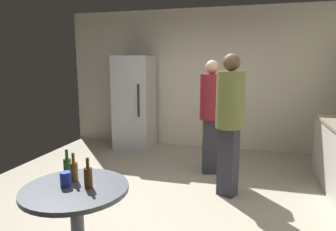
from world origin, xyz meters
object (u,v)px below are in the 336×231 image
at_px(refrigerator, 135,103).
at_px(person_in_maroon_shirt, 211,108).
at_px(beer_bottle_amber, 74,171).
at_px(plastic_cup_blue, 66,179).
at_px(person_in_olive_shirt, 230,114).
at_px(beer_bottle_green, 67,167).
at_px(foreground_table, 76,200).
at_px(beer_bottle_brown, 88,177).

height_order(refrigerator, person_in_maroon_shirt, refrigerator).
height_order(beer_bottle_amber, plastic_cup_blue, beer_bottle_amber).
bearing_deg(person_in_olive_shirt, plastic_cup_blue, -5.52).
bearing_deg(beer_bottle_green, person_in_olive_shirt, 53.58).
relative_size(foreground_table, person_in_maroon_shirt, 0.47).
bearing_deg(foreground_table, person_in_olive_shirt, 60.19).
xyz_separation_m(refrigerator, beer_bottle_amber, (0.84, -3.46, -0.08)).
height_order(beer_bottle_amber, person_in_maroon_shirt, person_in_maroon_shirt).
relative_size(foreground_table, beer_bottle_brown, 3.48).
bearing_deg(beer_bottle_amber, foreground_table, -54.74).
relative_size(foreground_table, beer_bottle_green, 3.48).
xyz_separation_m(beer_bottle_amber, person_in_maroon_shirt, (0.78, 2.41, 0.18)).
distance_m(beer_bottle_green, person_in_maroon_shirt, 2.51).
bearing_deg(person_in_maroon_shirt, person_in_olive_shirt, 9.19).
height_order(foreground_table, person_in_maroon_shirt, person_in_maroon_shirt).
xyz_separation_m(refrigerator, beer_bottle_brown, (1.01, -3.54, -0.08)).
height_order(beer_bottle_amber, person_in_olive_shirt, person_in_olive_shirt).
relative_size(beer_bottle_brown, person_in_maroon_shirt, 0.13).
bearing_deg(beer_bottle_green, plastic_cup_blue, -61.03).
bearing_deg(beer_bottle_green, beer_bottle_brown, -28.57).
bearing_deg(person_in_maroon_shirt, beer_bottle_brown, -27.98).
height_order(refrigerator, foreground_table, refrigerator).
relative_size(beer_bottle_brown, plastic_cup_blue, 2.09).
relative_size(foreground_table, plastic_cup_blue, 7.27).
height_order(refrigerator, plastic_cup_blue, refrigerator).
bearing_deg(plastic_cup_blue, person_in_olive_shirt, 58.36).
distance_m(refrigerator, foreground_table, 3.68).
bearing_deg(refrigerator, beer_bottle_green, -77.70).
distance_m(beer_bottle_brown, plastic_cup_blue, 0.19).
distance_m(plastic_cup_blue, person_in_maroon_shirt, 2.64).
xyz_separation_m(beer_bottle_green, person_in_olive_shirt, (1.20, 1.62, 0.22)).
bearing_deg(person_in_olive_shirt, refrigerator, -106.28).
height_order(beer_bottle_amber, beer_bottle_green, same).
distance_m(beer_bottle_amber, person_in_maroon_shirt, 2.54).
bearing_deg(beer_bottle_brown, beer_bottle_green, 151.43).
xyz_separation_m(refrigerator, person_in_maroon_shirt, (1.62, -1.05, 0.10)).
distance_m(beer_bottle_green, plastic_cup_blue, 0.19).
relative_size(refrigerator, beer_bottle_amber, 7.83).
distance_m(refrigerator, beer_bottle_amber, 3.56).
bearing_deg(beer_bottle_green, refrigerator, 102.30).
bearing_deg(beer_bottle_brown, plastic_cup_blue, -174.20).
xyz_separation_m(beer_bottle_brown, person_in_olive_shirt, (0.92, 1.77, 0.22)).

